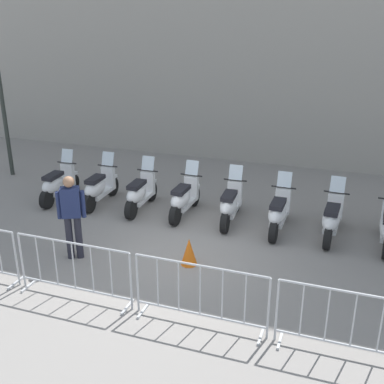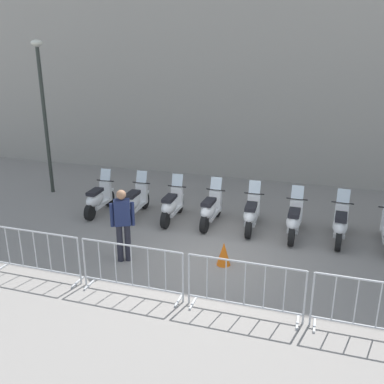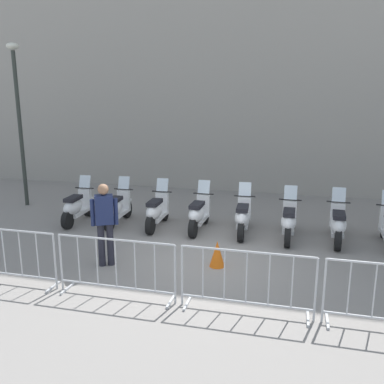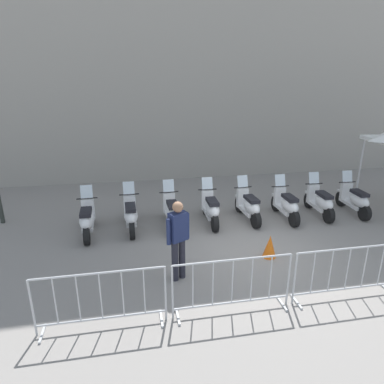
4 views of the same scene
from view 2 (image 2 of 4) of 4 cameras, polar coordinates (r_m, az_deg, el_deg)
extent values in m
plane|color=gray|center=(10.05, 2.80, -8.86)|extent=(120.00, 120.00, 0.00)
cylinder|color=black|center=(13.45, -11.19, -0.86)|extent=(0.20, 0.49, 0.48)
cylinder|color=black|center=(12.43, -13.70, -2.68)|extent=(0.20, 0.49, 0.48)
cube|color=white|center=(12.92, -12.41, -1.57)|extent=(0.38, 0.90, 0.10)
ellipsoid|color=white|center=(12.61, -13.06, -0.96)|extent=(0.46, 0.88, 0.40)
cube|color=black|center=(12.57, -13.07, 0.03)|extent=(0.35, 0.63, 0.10)
cube|color=white|center=(13.20, -11.63, 0.15)|extent=(0.35, 0.18, 0.60)
cylinder|color=black|center=(13.10, -11.72, 1.52)|extent=(0.56, 0.10, 0.04)
cube|color=silver|center=(13.09, -11.67, 2.34)|extent=(0.33, 0.18, 0.35)
cube|color=white|center=(13.37, -11.26, 0.23)|extent=(0.24, 0.34, 0.06)
cylinder|color=black|center=(13.06, -6.49, -1.20)|extent=(0.19, 0.49, 0.48)
cylinder|color=black|center=(12.00, -8.74, -3.11)|extent=(0.19, 0.49, 0.48)
cube|color=white|center=(12.52, -7.58, -1.95)|extent=(0.37, 0.89, 0.10)
ellipsoid|color=white|center=(12.20, -8.14, -1.32)|extent=(0.45, 0.87, 0.40)
cube|color=black|center=(12.15, -8.13, -0.30)|extent=(0.34, 0.63, 0.10)
cube|color=white|center=(12.80, -6.86, -0.16)|extent=(0.35, 0.18, 0.60)
cylinder|color=black|center=(12.70, -6.91, 1.25)|extent=(0.56, 0.10, 0.04)
cube|color=silver|center=(12.69, -6.86, 2.09)|extent=(0.33, 0.17, 0.35)
cube|color=white|center=(12.98, -6.53, -0.08)|extent=(0.23, 0.34, 0.06)
cylinder|color=black|center=(12.66, -1.77, -1.74)|extent=(0.19, 0.49, 0.48)
cylinder|color=black|center=(11.56, -3.65, -3.78)|extent=(0.19, 0.49, 0.48)
cube|color=white|center=(12.09, -2.67, -2.54)|extent=(0.37, 0.89, 0.10)
ellipsoid|color=white|center=(11.76, -3.12, -1.91)|extent=(0.45, 0.87, 0.40)
cube|color=black|center=(11.71, -3.09, -0.86)|extent=(0.34, 0.63, 0.10)
cube|color=white|center=(12.39, -2.04, -0.68)|extent=(0.35, 0.18, 0.60)
cylinder|color=black|center=(12.28, -2.06, 0.77)|extent=(0.56, 0.10, 0.04)
cube|color=silver|center=(12.27, -2.00, 1.64)|extent=(0.33, 0.17, 0.35)
cube|color=white|center=(12.57, -1.78, -0.59)|extent=(0.23, 0.34, 0.06)
cylinder|color=black|center=(12.37, 3.42, -2.26)|extent=(0.17, 0.49, 0.48)
cylinder|color=black|center=(11.26, 1.70, -4.38)|extent=(0.17, 0.49, 0.48)
cube|color=white|center=(11.80, 2.60, -3.09)|extent=(0.33, 0.88, 0.10)
ellipsoid|color=white|center=(11.46, 2.22, -2.46)|extent=(0.41, 0.86, 0.40)
cube|color=black|center=(11.41, 2.28, -1.37)|extent=(0.32, 0.62, 0.10)
cube|color=white|center=(12.09, 3.21, -1.18)|extent=(0.35, 0.16, 0.60)
cylinder|color=black|center=(11.99, 3.23, 0.30)|extent=(0.56, 0.07, 0.04)
cube|color=silver|center=(11.98, 3.31, 1.19)|extent=(0.33, 0.16, 0.35)
cube|color=white|center=(12.28, 3.44, -1.08)|extent=(0.22, 0.33, 0.06)
cylinder|color=black|center=(12.17, 8.42, -2.80)|extent=(0.20, 0.49, 0.48)
cylinder|color=black|center=(11.02, 7.68, -5.07)|extent=(0.20, 0.49, 0.48)
cube|color=white|center=(11.58, 8.08, -3.69)|extent=(0.40, 0.90, 0.10)
ellipsoid|color=white|center=(11.23, 7.96, -3.08)|extent=(0.47, 0.88, 0.40)
cube|color=black|center=(11.18, 8.03, -1.97)|extent=(0.36, 0.63, 0.10)
cube|color=white|center=(11.88, 8.38, -1.72)|extent=(0.36, 0.19, 0.60)
cylinder|color=black|center=(11.78, 8.46, -0.21)|extent=(0.56, 0.11, 0.04)
cube|color=silver|center=(11.77, 8.53, 0.69)|extent=(0.34, 0.18, 0.35)
cube|color=white|center=(12.07, 8.48, -1.60)|extent=(0.24, 0.34, 0.06)
cylinder|color=black|center=(11.96, 13.91, -3.55)|extent=(0.18, 0.49, 0.48)
cylinder|color=black|center=(10.81, 13.37, -5.91)|extent=(0.18, 0.49, 0.48)
cube|color=white|center=(11.37, 13.67, -4.48)|extent=(0.35, 0.89, 0.10)
ellipsoid|color=white|center=(11.02, 13.64, -3.88)|extent=(0.42, 0.87, 0.40)
cube|color=black|center=(10.97, 13.74, -2.75)|extent=(0.33, 0.62, 0.10)
cube|color=white|center=(11.67, 13.95, -2.46)|extent=(0.35, 0.17, 0.60)
cylinder|color=black|center=(11.56, 14.08, -0.94)|extent=(0.56, 0.08, 0.04)
cube|color=silver|center=(11.55, 14.17, -0.02)|extent=(0.33, 0.16, 0.35)
cube|color=white|center=(11.86, 14.01, -2.34)|extent=(0.22, 0.33, 0.06)
cylinder|color=black|center=(12.01, 19.50, -3.99)|extent=(0.16, 0.48, 0.48)
cylinder|color=black|center=(10.87, 19.28, -6.36)|extent=(0.16, 0.48, 0.48)
cube|color=white|center=(11.42, 19.42, -4.93)|extent=(0.31, 0.88, 0.10)
ellipsoid|color=white|center=(11.07, 19.50, -4.33)|extent=(0.39, 0.85, 0.40)
cube|color=black|center=(11.02, 19.62, -3.22)|extent=(0.30, 0.61, 0.10)
cube|color=white|center=(11.73, 19.63, -2.91)|extent=(0.34, 0.15, 0.60)
cylinder|color=black|center=(11.62, 19.80, -1.40)|extent=(0.56, 0.05, 0.04)
cube|color=silver|center=(11.61, 19.90, -0.48)|extent=(0.32, 0.15, 0.35)
cube|color=white|center=(11.92, 19.64, -2.79)|extent=(0.21, 0.33, 0.06)
cube|color=#B2B5B7|center=(10.45, -24.53, -9.41)|extent=(0.08, 0.44, 0.04)
cube|color=#B2B5B7|center=(9.33, -15.27, -11.73)|extent=(0.08, 0.44, 0.04)
cylinder|color=#B2B5B7|center=(9.05, -15.07, -9.07)|extent=(0.04, 0.04, 1.05)
cylinder|color=#B2B5B7|center=(9.42, -20.86, -5.03)|extent=(2.13, 0.21, 0.04)
cylinder|color=#B2B5B7|center=(9.78, -20.28, -9.72)|extent=(2.13, 0.21, 0.04)
cylinder|color=#B2B5B7|center=(10.03, -23.81, -6.70)|extent=(0.02, 0.02, 0.87)
cylinder|color=#B2B5B7|center=(9.80, -22.23, -7.05)|extent=(0.02, 0.02, 0.87)
cylinder|color=#B2B5B7|center=(9.59, -20.57, -7.42)|extent=(0.02, 0.02, 0.87)
cylinder|color=#B2B5B7|center=(9.39, -18.83, -7.79)|extent=(0.02, 0.02, 0.87)
cylinder|color=#B2B5B7|center=(9.19, -17.02, -8.17)|extent=(0.02, 0.02, 0.87)
cube|color=#B2B5B7|center=(9.19, -13.70, -12.09)|extent=(0.08, 0.44, 0.04)
cube|color=#B2B5B7|center=(8.43, -1.78, -14.51)|extent=(0.08, 0.44, 0.04)
cylinder|color=#B2B5B7|center=(8.99, -14.42, -9.20)|extent=(0.04, 0.04, 1.05)
cylinder|color=#B2B5B7|center=(8.15, -1.24, -11.63)|extent=(0.04, 0.04, 1.05)
cylinder|color=#B2B5B7|center=(8.27, -8.34, -7.24)|extent=(2.13, 0.21, 0.04)
cylinder|color=#B2B5B7|center=(8.68, -8.07, -12.42)|extent=(2.13, 0.21, 0.04)
cylinder|color=#B2B5B7|center=(8.77, -12.46, -9.09)|extent=(0.02, 0.02, 0.87)
cylinder|color=#B2B5B7|center=(8.62, -10.37, -9.49)|extent=(0.02, 0.02, 0.87)
cylinder|color=#B2B5B7|center=(8.47, -8.21, -9.89)|extent=(0.02, 0.02, 0.87)
cylinder|color=#B2B5B7|center=(8.33, -5.96, -10.29)|extent=(0.02, 0.02, 0.87)
cylinder|color=#B2B5B7|center=(8.21, -3.64, -10.69)|extent=(0.02, 0.02, 0.87)
cube|color=#B2B5B7|center=(8.36, 0.16, -14.84)|extent=(0.08, 0.44, 0.04)
cube|color=#B2B5B7|center=(8.09, 14.16, -16.73)|extent=(0.08, 0.44, 0.04)
cylinder|color=#B2B5B7|center=(8.11, -0.42, -11.76)|extent=(0.04, 0.04, 1.05)
cylinder|color=#B2B5B7|center=(7.82, 15.10, -13.76)|extent=(0.04, 0.04, 1.05)
cylinder|color=#B2B5B7|center=(7.64, 7.32, -9.48)|extent=(2.13, 0.21, 0.04)
cylinder|color=#B2B5B7|center=(8.08, 7.06, -14.95)|extent=(2.13, 0.21, 0.04)
cylinder|color=#B2B5B7|center=(7.98, 2.06, -11.58)|extent=(0.02, 0.02, 0.87)
cylinder|color=#B2B5B7|center=(7.91, 4.60, -11.95)|extent=(0.02, 0.02, 0.87)
cylinder|color=#B2B5B7|center=(7.85, 7.19, -12.29)|extent=(0.02, 0.02, 0.87)
cylinder|color=#B2B5B7|center=(7.81, 9.82, -12.62)|extent=(0.02, 0.02, 0.87)
cylinder|color=#B2B5B7|center=(7.78, 12.48, -12.92)|extent=(0.02, 0.02, 0.87)
cube|color=#B2B5B7|center=(8.09, 16.30, -16.94)|extent=(0.08, 0.44, 0.04)
cylinder|color=#B2B5B7|center=(7.82, 16.00, -13.84)|extent=(0.04, 0.04, 1.05)
cylinder|color=#B2B5B7|center=(7.64, 24.51, -11.13)|extent=(2.13, 0.21, 0.04)
cylinder|color=#B2B5B7|center=(8.08, 23.66, -16.53)|extent=(2.13, 0.21, 0.04)
cylinder|color=#B2B5B7|center=(7.78, 18.74, -13.52)|extent=(0.02, 0.02, 0.87)
cylinder|color=#B2B5B7|center=(7.81, 21.42, -13.73)|extent=(0.02, 0.02, 0.87)
cylinder|color=#B2B5B7|center=(7.85, 24.08, -13.91)|extent=(0.02, 0.02, 0.87)
cylinder|color=#2D332D|center=(14.82, -19.29, 8.81)|extent=(0.12, 0.12, 4.77)
ellipsoid|color=silver|center=(14.66, -20.37, 18.48)|extent=(0.36, 0.36, 0.20)
cylinder|color=#23232D|center=(9.83, -8.72, -6.80)|extent=(0.14, 0.14, 0.90)
cylinder|color=#23232D|center=(9.83, -9.77, -6.86)|extent=(0.14, 0.14, 0.90)
cube|color=navy|center=(9.54, -9.48, -2.75)|extent=(0.42, 0.38, 0.60)
sphere|color=#9E7051|center=(9.39, -9.61, -0.36)|extent=(0.22, 0.22, 0.22)
cylinder|color=navy|center=(9.55, -8.08, -2.96)|extent=(0.09, 0.09, 0.55)
cylinder|color=navy|center=(9.56, -10.84, -3.10)|extent=(0.09, 0.09, 0.55)
cone|color=orange|center=(9.63, 4.33, -8.35)|extent=(0.32, 0.32, 0.55)
camera|label=1|loc=(1.13, 66.78, 9.04)|focal=44.03mm
camera|label=3|loc=(1.40, -14.44, -39.91)|focal=38.34mm
camera|label=4|loc=(5.36, -52.30, 4.80)|focal=31.30mm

